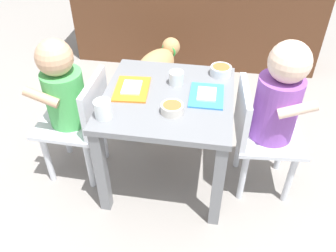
{
  "coord_description": "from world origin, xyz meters",
  "views": [
    {
      "loc": [
        0.19,
        -1.17,
        1.26
      ],
      "look_at": [
        0.0,
        0.0,
        0.3
      ],
      "focal_mm": 37.37,
      "sensor_mm": 36.0,
      "label": 1
    }
  ],
  "objects_px": {
    "dining_table": "(168,112)",
    "food_tray_left": "(132,89)",
    "food_tray_right": "(207,95)",
    "seated_child_right": "(275,104)",
    "water_cup_right": "(103,110)",
    "water_cup_left": "(176,79)",
    "dog": "(157,67)",
    "seated_child_left": "(67,95)",
    "veggie_bowl_near": "(221,70)",
    "cereal_bowl_left_side": "(172,108)"
  },
  "relations": [
    {
      "from": "seated_child_right",
      "to": "water_cup_left",
      "type": "distance_m",
      "value": 0.42
    },
    {
      "from": "dining_table",
      "to": "water_cup_left",
      "type": "distance_m",
      "value": 0.15
    },
    {
      "from": "dog",
      "to": "food_tray_left",
      "type": "bearing_deg",
      "value": -88.67
    },
    {
      "from": "seated_child_left",
      "to": "water_cup_right",
      "type": "height_order",
      "value": "seated_child_left"
    },
    {
      "from": "seated_child_right",
      "to": "dog",
      "type": "bearing_deg",
      "value": 134.71
    },
    {
      "from": "dining_table",
      "to": "food_tray_left",
      "type": "bearing_deg",
      "value": 173.25
    },
    {
      "from": "veggie_bowl_near",
      "to": "dining_table",
      "type": "bearing_deg",
      "value": -135.36
    },
    {
      "from": "dining_table",
      "to": "water_cup_right",
      "type": "distance_m",
      "value": 0.3
    },
    {
      "from": "seated_child_left",
      "to": "water_cup_left",
      "type": "height_order",
      "value": "seated_child_left"
    },
    {
      "from": "seated_child_right",
      "to": "water_cup_right",
      "type": "relative_size",
      "value": 10.15
    },
    {
      "from": "veggie_bowl_near",
      "to": "dog",
      "type": "bearing_deg",
      "value": 131.72
    },
    {
      "from": "seated_child_left",
      "to": "water_cup_left",
      "type": "bearing_deg",
      "value": 15.47
    },
    {
      "from": "food_tray_left",
      "to": "veggie_bowl_near",
      "type": "xyz_separation_m",
      "value": [
        0.36,
        0.18,
        0.02
      ]
    },
    {
      "from": "water_cup_left",
      "to": "seated_child_left",
      "type": "bearing_deg",
      "value": -164.53
    },
    {
      "from": "food_tray_right",
      "to": "seated_child_left",
      "type": "bearing_deg",
      "value": -175.25
    },
    {
      "from": "seated_child_right",
      "to": "dog",
      "type": "distance_m",
      "value": 0.88
    },
    {
      "from": "water_cup_right",
      "to": "dining_table",
      "type": "bearing_deg",
      "value": 39.94
    },
    {
      "from": "food_tray_right",
      "to": "veggie_bowl_near",
      "type": "xyz_separation_m",
      "value": [
        0.05,
        0.18,
        0.02
      ]
    },
    {
      "from": "food_tray_left",
      "to": "water_cup_left",
      "type": "bearing_deg",
      "value": 23.19
    },
    {
      "from": "seated_child_right",
      "to": "cereal_bowl_left_side",
      "type": "bearing_deg",
      "value": -162.3
    },
    {
      "from": "dining_table",
      "to": "cereal_bowl_left_side",
      "type": "relative_size",
      "value": 6.19
    },
    {
      "from": "cereal_bowl_left_side",
      "to": "veggie_bowl_near",
      "type": "height_order",
      "value": "veggie_bowl_near"
    },
    {
      "from": "food_tray_right",
      "to": "veggie_bowl_near",
      "type": "bearing_deg",
      "value": 75.3
    },
    {
      "from": "dining_table",
      "to": "veggie_bowl_near",
      "type": "relative_size",
      "value": 5.78
    },
    {
      "from": "seated_child_right",
      "to": "food_tray_right",
      "type": "distance_m",
      "value": 0.27
    },
    {
      "from": "water_cup_left",
      "to": "veggie_bowl_near",
      "type": "height_order",
      "value": "water_cup_left"
    },
    {
      "from": "food_tray_right",
      "to": "water_cup_left",
      "type": "distance_m",
      "value": 0.16
    },
    {
      "from": "seated_child_right",
      "to": "food_tray_left",
      "type": "height_order",
      "value": "seated_child_right"
    },
    {
      "from": "cereal_bowl_left_side",
      "to": "veggie_bowl_near",
      "type": "relative_size",
      "value": 0.93
    },
    {
      "from": "food_tray_left",
      "to": "food_tray_right",
      "type": "distance_m",
      "value": 0.31
    },
    {
      "from": "food_tray_right",
      "to": "food_tray_left",
      "type": "bearing_deg",
      "value": 180.0
    },
    {
      "from": "water_cup_right",
      "to": "seated_child_left",
      "type": "bearing_deg",
      "value": 144.78
    },
    {
      "from": "food_tray_right",
      "to": "water_cup_right",
      "type": "distance_m",
      "value": 0.42
    },
    {
      "from": "food_tray_right",
      "to": "water_cup_left",
      "type": "relative_size",
      "value": 2.92
    },
    {
      "from": "dining_table",
      "to": "food_tray_right",
      "type": "distance_m",
      "value": 0.18
    },
    {
      "from": "dog",
      "to": "seated_child_right",
      "type": "bearing_deg",
      "value": -45.29
    },
    {
      "from": "dining_table",
      "to": "food_tray_left",
      "type": "xyz_separation_m",
      "value": [
        -0.16,
        0.02,
        0.09
      ]
    },
    {
      "from": "seated_child_right",
      "to": "cereal_bowl_left_side",
      "type": "distance_m",
      "value": 0.42
    },
    {
      "from": "food_tray_right",
      "to": "water_cup_left",
      "type": "xyz_separation_m",
      "value": [
        -0.14,
        0.08,
        0.02
      ]
    },
    {
      "from": "dog",
      "to": "water_cup_left",
      "type": "height_order",
      "value": "water_cup_left"
    },
    {
      "from": "seated_child_right",
      "to": "seated_child_left",
      "type": "bearing_deg",
      "value": -176.95
    },
    {
      "from": "food_tray_right",
      "to": "cereal_bowl_left_side",
      "type": "relative_size",
      "value": 2.07
    },
    {
      "from": "dog",
      "to": "water_cup_right",
      "type": "relative_size",
      "value": 6.46
    },
    {
      "from": "seated_child_right",
      "to": "veggie_bowl_near",
      "type": "relative_size",
      "value": 7.74
    },
    {
      "from": "water_cup_left",
      "to": "water_cup_right",
      "type": "xyz_separation_m",
      "value": [
        -0.24,
        -0.27,
        0.01
      ]
    },
    {
      "from": "seated_child_left",
      "to": "food_tray_left",
      "type": "height_order",
      "value": "seated_child_left"
    },
    {
      "from": "food_tray_left",
      "to": "food_tray_right",
      "type": "bearing_deg",
      "value": 0.0
    },
    {
      "from": "food_tray_right",
      "to": "cereal_bowl_left_side",
      "type": "height_order",
      "value": "cereal_bowl_left_side"
    },
    {
      "from": "food_tray_right",
      "to": "veggie_bowl_near",
      "type": "distance_m",
      "value": 0.19
    },
    {
      "from": "food_tray_left",
      "to": "food_tray_right",
      "type": "xyz_separation_m",
      "value": [
        0.31,
        0.0,
        0.0
      ]
    }
  ]
}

